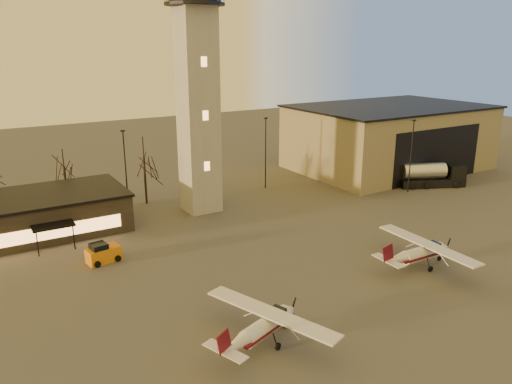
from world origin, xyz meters
TOP-DOWN VIEW (x-y plane):
  - ground at (0.00, 0.00)m, footprint 220.00×220.00m
  - control_tower at (0.00, 30.00)m, footprint 6.80×6.80m
  - hangar at (36.00, 33.98)m, footprint 30.60×20.60m
  - terminal at (-21.99, 31.98)m, footprint 25.40×12.20m
  - light_poles at (0.50, 31.00)m, footprint 58.50×12.25m
  - tree_row at (-13.70, 39.16)m, footprint 37.20×9.20m
  - cessna_front at (10.78, 4.34)m, footprint 8.86×11.20m
  - cessna_rear at (-8.28, 1.49)m, footprint 8.73×10.65m
  - fuel_truck at (33.07, 22.38)m, footprint 9.69×6.28m
  - service_cart at (-14.63, 20.69)m, footprint 3.27×2.36m

SIDE VIEW (x-z plane):
  - ground at x=0.00m, z-range 0.00..0.00m
  - service_cart at x=-14.63m, z-range -0.23..1.70m
  - cessna_rear at x=-8.28m, z-range -0.47..2.52m
  - cessna_front at x=10.78m, z-range -0.49..2.61m
  - fuel_truck at x=33.07m, z-range -0.37..3.13m
  - terminal at x=-21.99m, z-range 0.01..4.31m
  - hangar at x=36.00m, z-range 0.00..10.30m
  - light_poles at x=0.50m, z-range 0.34..10.48m
  - tree_row at x=-13.70m, z-range 1.54..10.34m
  - control_tower at x=0.00m, z-range 0.03..32.63m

